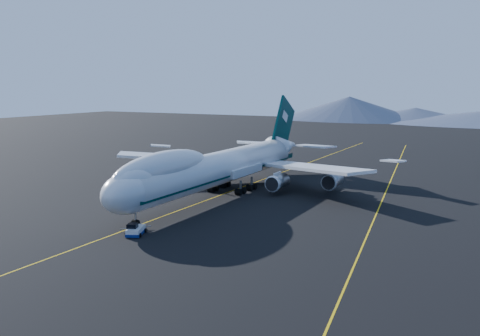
% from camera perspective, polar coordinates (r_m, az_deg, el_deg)
% --- Properties ---
extents(ground, '(500.00, 500.00, 0.00)m').
position_cam_1_polar(ground, '(107.07, -2.20, -2.95)').
color(ground, black).
rests_on(ground, ground).
extents(taxiway_line_main, '(0.25, 220.00, 0.01)m').
position_cam_1_polar(taxiway_line_main, '(107.07, -2.20, -2.94)').
color(taxiway_line_main, gold).
rests_on(taxiway_line_main, ground).
extents(taxiway_line_side, '(28.08, 198.09, 0.01)m').
position_cam_1_polar(taxiway_line_side, '(105.61, 14.91, -3.41)').
color(taxiway_line_side, gold).
rests_on(taxiway_line_side, ground).
extents(boeing_747, '(59.62, 72.43, 19.37)m').
position_cam_1_polar(boeing_747, '(106.05, -2.21, 0.13)').
color(boeing_747, silver).
rests_on(boeing_747, ground).
extents(pushback_tug, '(3.40, 4.52, 1.76)m').
position_cam_1_polar(pushback_tug, '(80.98, -11.05, -6.61)').
color(pushback_tug, silver).
rests_on(pushback_tug, ground).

